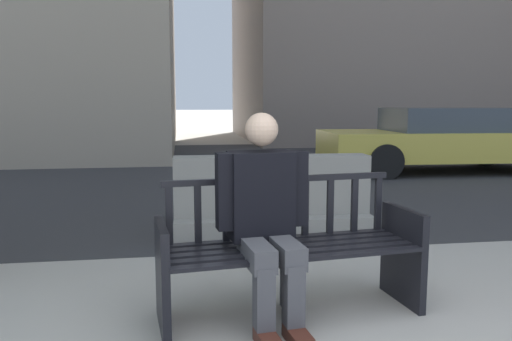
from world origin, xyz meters
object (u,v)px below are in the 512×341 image
at_px(jersey_barrier_centre, 272,204).
at_px(seated_person, 265,214).
at_px(car_sedan_mid, 444,139).
at_px(street_bench, 289,254).

bearing_deg(jersey_barrier_centre, seated_person, -101.69).
relative_size(seated_person, car_sedan_mid, 0.27).
xyz_separation_m(jersey_barrier_centre, car_sedan_mid, (4.29, 4.30, 0.32)).
height_order(street_bench, car_sedan_mid, car_sedan_mid).
relative_size(street_bench, car_sedan_mid, 0.36).
bearing_deg(car_sedan_mid, street_bench, -126.06).
bearing_deg(seated_person, car_sedan_mid, 53.24).
bearing_deg(seated_person, street_bench, 24.00).
xyz_separation_m(street_bench, car_sedan_mid, (4.52, 6.21, 0.26)).
xyz_separation_m(street_bench, seated_person, (-0.18, -0.08, 0.29)).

